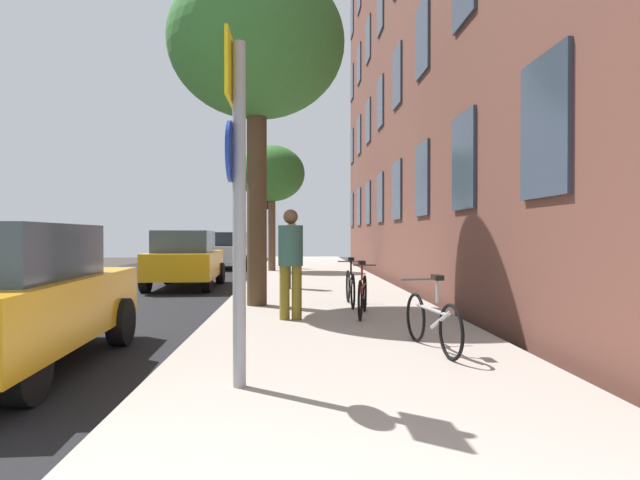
{
  "coord_description": "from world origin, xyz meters",
  "views": [
    {
      "loc": [
        0.44,
        -1.28,
        1.51
      ],
      "look_at": [
        1.03,
        11.42,
        1.39
      ],
      "focal_mm": 30.68,
      "sensor_mm": 36.0,
      "label": 1
    }
  ],
  "objects": [
    {
      "name": "ground_plane",
      "position": [
        -2.4,
        15.0,
        0.0
      ],
      "size": [
        41.8,
        41.8,
        0.0
      ],
      "primitive_type": "plane",
      "color": "#332D28"
    },
    {
      "name": "road_asphalt",
      "position": [
        -4.5,
        15.0,
        0.01
      ],
      "size": [
        7.0,
        38.0,
        0.01
      ],
      "primitive_type": "cube",
      "color": "black",
      "rests_on": "ground"
    },
    {
      "name": "sidewalk",
      "position": [
        1.1,
        15.0,
        0.06
      ],
      "size": [
        4.2,
        38.0,
        0.12
      ],
      "primitive_type": "cube",
      "color": "#9E9389",
      "rests_on": "ground"
    },
    {
      "name": "sign_post",
      "position": [
        -0.09,
        3.74,
        1.99
      ],
      "size": [
        0.15,
        0.6,
        3.2
      ],
      "color": "gray",
      "rests_on": "sidewalk"
    },
    {
      "name": "traffic_light",
      "position": [
        -0.71,
        22.21,
        2.42
      ],
      "size": [
        0.43,
        0.24,
        3.34
      ],
      "color": "black",
      "rests_on": "sidewalk"
    },
    {
      "name": "tree_near",
      "position": [
        -0.31,
        9.56,
        5.24
      ],
      "size": [
        3.47,
        3.47,
        6.66
      ],
      "color": "#4C3823",
      "rests_on": "sidewalk"
    },
    {
      "name": "tree_far",
      "position": [
        -0.45,
        20.1,
        3.87
      ],
      "size": [
        2.57,
        2.57,
        4.89
      ],
      "color": "brown",
      "rests_on": "sidewalk"
    },
    {
      "name": "bicycle_0",
      "position": [
        2.09,
        5.2,
        0.48
      ],
      "size": [
        0.42,
        1.72,
        0.92
      ],
      "color": "black",
      "rests_on": "sidewalk"
    },
    {
      "name": "bicycle_1",
      "position": [
        1.6,
        8.01,
        0.49
      ],
      "size": [
        0.5,
        1.68,
        0.95
      ],
      "color": "black",
      "rests_on": "sidewalk"
    },
    {
      "name": "bicycle_2",
      "position": [
        1.53,
        9.42,
        0.49
      ],
      "size": [
        0.42,
        1.74,
        0.95
      ],
      "color": "black",
      "rests_on": "sidewalk"
    },
    {
      "name": "pedestrian_0",
      "position": [
        0.37,
        7.68,
        1.15
      ],
      "size": [
        0.48,
        0.48,
        1.81
      ],
      "color": "olive",
      "rests_on": "sidewalk"
    },
    {
      "name": "pedestrian_1",
      "position": [
        0.36,
        12.91,
        1.13
      ],
      "size": [
        0.5,
        0.5,
        1.77
      ],
      "color": "#4C4742",
      "rests_on": "sidewalk"
    },
    {
      "name": "car_0",
      "position": [
        -2.73,
        4.86,
        0.84
      ],
      "size": [
        1.96,
        4.18,
        1.62
      ],
      "color": "orange",
      "rests_on": "road_asphalt"
    },
    {
      "name": "car_1",
      "position": [
        -2.65,
        14.36,
        0.84
      ],
      "size": [
        1.94,
        4.11,
        1.62
      ],
      "color": "orange",
      "rests_on": "road_asphalt"
    },
    {
      "name": "car_2",
      "position": [
        -2.53,
        23.28,
        0.84
      ],
      "size": [
        1.91,
        4.14,
        1.62
      ],
      "color": "silver",
      "rests_on": "road_asphalt"
    }
  ]
}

